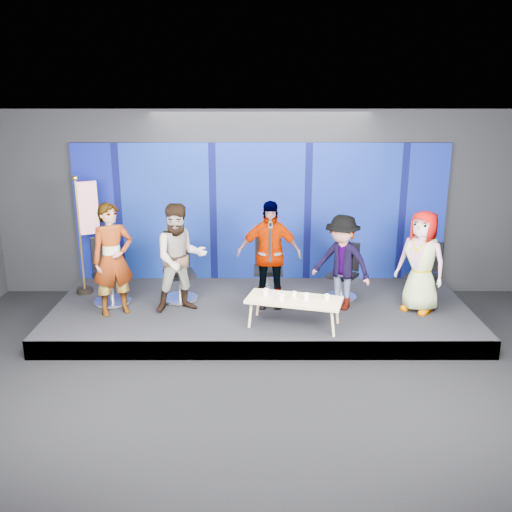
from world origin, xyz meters
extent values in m
plane|color=black|center=(0.00, 0.00, 0.00)|extent=(10.00, 10.00, 0.00)
cube|color=black|center=(0.00, 4.00, 1.75)|extent=(10.00, 0.02, 3.50)
cube|color=black|center=(0.00, -4.00, 1.75)|extent=(10.00, 0.02, 3.50)
cube|color=black|center=(0.00, 0.00, 3.50)|extent=(10.00, 8.00, 0.02)
cube|color=black|center=(0.00, 2.50, 0.15)|extent=(7.00, 3.00, 0.30)
cube|color=#080C5F|center=(0.00, 3.95, 1.60)|extent=(7.00, 0.08, 2.60)
cylinder|color=silver|center=(-2.55, 2.54, 0.33)|extent=(0.87, 0.87, 0.06)
cylinder|color=silver|center=(-2.55, 2.54, 0.58)|extent=(0.07, 0.07, 0.43)
cube|color=black|center=(-2.55, 2.54, 0.79)|extent=(0.70, 0.70, 0.07)
cube|color=black|center=(-2.68, 2.76, 1.14)|extent=(0.43, 0.28, 0.59)
imported|color=black|center=(-2.38, 2.12, 1.22)|extent=(0.80, 0.71, 1.84)
cylinder|color=silver|center=(-1.40, 2.69, 0.33)|extent=(0.79, 0.79, 0.06)
cylinder|color=silver|center=(-1.40, 2.69, 0.57)|extent=(0.07, 0.07, 0.42)
cube|color=black|center=(-1.40, 2.69, 0.78)|extent=(0.63, 0.63, 0.07)
cube|color=black|center=(-1.48, 2.93, 1.13)|extent=(0.45, 0.19, 0.57)
imported|color=black|center=(-1.32, 2.25, 1.20)|extent=(1.04, 0.91, 1.80)
cylinder|color=silver|center=(0.13, 2.90, 0.33)|extent=(0.64, 0.64, 0.06)
cylinder|color=silver|center=(0.13, 2.90, 0.57)|extent=(0.07, 0.07, 0.42)
cube|color=black|center=(0.13, 2.90, 0.78)|extent=(0.51, 0.51, 0.07)
cube|color=black|center=(0.13, 3.16, 1.13)|extent=(0.46, 0.06, 0.58)
imported|color=black|center=(0.13, 2.45, 1.21)|extent=(1.07, 0.45, 1.81)
cylinder|color=silver|center=(1.41, 2.79, 0.33)|extent=(0.77, 0.77, 0.06)
cylinder|color=silver|center=(1.41, 2.79, 0.54)|extent=(0.06, 0.06, 0.37)
cube|color=black|center=(1.41, 2.79, 0.73)|extent=(0.62, 0.62, 0.06)
cube|color=black|center=(1.54, 2.97, 1.03)|extent=(0.36, 0.27, 0.51)
imported|color=black|center=(1.33, 2.35, 1.10)|extent=(1.18, 1.07, 1.59)
cylinder|color=silver|center=(2.78, 2.65, 0.33)|extent=(0.83, 0.83, 0.06)
cylinder|color=silver|center=(2.78, 2.65, 0.55)|extent=(0.07, 0.07, 0.39)
cube|color=black|center=(2.78, 2.65, 0.75)|extent=(0.66, 0.66, 0.07)
cube|color=black|center=(2.94, 2.83, 1.07)|extent=(0.35, 0.33, 0.54)
imported|color=black|center=(2.61, 2.24, 1.14)|extent=(0.97, 0.95, 1.69)
cube|color=tan|center=(0.50, 1.60, 0.72)|extent=(1.56, 0.97, 0.04)
cylinder|color=tan|center=(-0.17, 1.53, 0.50)|extent=(0.04, 0.04, 0.40)
cylinder|color=tan|center=(-0.05, 2.00, 0.50)|extent=(0.04, 0.04, 0.40)
cylinder|color=tan|center=(1.05, 1.20, 0.50)|extent=(0.04, 0.04, 0.40)
cylinder|color=tan|center=(1.18, 1.66, 0.50)|extent=(0.04, 0.04, 0.40)
cylinder|color=white|center=(0.07, 1.74, 0.80)|extent=(0.09, 0.09, 0.11)
cylinder|color=white|center=(0.31, 1.52, 0.80)|extent=(0.08, 0.08, 0.10)
cylinder|color=white|center=(0.51, 1.68, 0.79)|extent=(0.07, 0.07, 0.08)
cylinder|color=white|center=(0.68, 1.54, 0.80)|extent=(0.09, 0.09, 0.11)
cylinder|color=white|center=(1.00, 1.54, 0.79)|extent=(0.08, 0.08, 0.09)
cylinder|color=black|center=(-3.18, 3.08, 0.34)|extent=(0.28, 0.28, 0.09)
cylinder|color=gold|center=(-3.18, 3.08, 1.36)|extent=(0.04, 0.04, 1.95)
sphere|color=gold|center=(-3.18, 3.08, 2.38)|extent=(0.10, 0.10, 0.10)
cube|color=#AE1329|center=(-3.01, 3.14, 1.85)|extent=(0.32, 0.20, 0.93)
camera|label=1|loc=(-0.09, -6.62, 3.84)|focal=40.00mm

